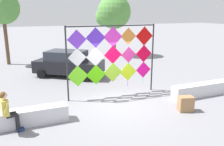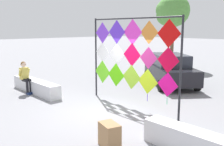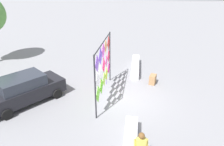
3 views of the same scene
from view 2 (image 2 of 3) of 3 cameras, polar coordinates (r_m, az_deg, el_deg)
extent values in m
plane|color=gray|center=(8.99, -1.94, -8.77)|extent=(120.00, 120.00, 0.00)
cube|color=silver|center=(12.05, -16.66, -2.87)|extent=(3.51, 0.52, 0.58)
cylinder|color=#232328|center=(10.92, -3.59, 3.42)|extent=(0.07, 0.07, 3.28)
cylinder|color=#232328|center=(8.07, 15.08, 0.74)|extent=(0.07, 0.07, 3.28)
cylinder|color=#232328|center=(9.30, 4.47, 12.07)|extent=(4.19, 0.15, 0.06)
cube|color=#69DE20|center=(10.64, -2.13, 0.28)|extent=(0.95, 0.03, 0.95)
cube|color=#55D20C|center=(10.02, 0.90, -0.42)|extent=(0.92, 0.03, 0.92)
cube|color=#98D42D|center=(9.44, 4.35, -0.92)|extent=(0.91, 0.03, 0.91)
cube|color=#C6EA1D|center=(8.95, 7.94, -1.89)|extent=(0.89, 0.03, 0.89)
cylinder|color=#3B16E5|center=(9.09, 7.89, -5.44)|extent=(0.02, 0.02, 0.27)
cube|color=#F30C86|center=(8.44, 12.26, -2.56)|extent=(0.81, 0.03, 0.81)
cylinder|color=#16E578|center=(8.58, 12.17, -6.02)|extent=(0.02, 0.02, 0.26)
cube|color=white|center=(10.53, -2.15, 4.70)|extent=(0.81, 0.03, 0.81)
cube|color=white|center=(9.93, 1.08, 4.21)|extent=(0.87, 0.03, 0.87)
cylinder|color=#E51643|center=(10.02, 1.11, 0.54)|extent=(0.02, 0.02, 0.43)
cube|color=#F60848|center=(9.33, 4.46, 4.08)|extent=(0.86, 0.03, 0.86)
cylinder|color=#16E5AD|center=(9.41, 4.45, 0.45)|extent=(0.02, 0.02, 0.34)
cube|color=#CD2E86|center=(8.80, 8.11, 3.33)|extent=(0.76, 0.03, 0.76)
cylinder|color=#16E573|center=(8.89, 8.06, -0.44)|extent=(0.02, 0.02, 0.42)
cube|color=red|center=(8.31, 12.38, 2.82)|extent=(0.85, 0.03, 0.85)
cube|color=#7D39E6|center=(10.48, -2.14, 8.92)|extent=(0.84, 0.03, 0.84)
cube|color=#5E2FDE|center=(9.85, 1.06, 9.13)|extent=(0.90, 0.03, 0.90)
cube|color=#F437CD|center=(9.28, 4.59, 9.07)|extent=(0.92, 0.03, 0.92)
cylinder|color=#16E541|center=(9.32, 4.58, 5.31)|extent=(0.02, 0.02, 0.30)
cube|color=orange|center=(8.78, 8.27, 8.95)|extent=(0.78, 0.03, 0.78)
cube|color=red|center=(8.25, 12.56, 8.60)|extent=(0.90, 0.03, 0.90)
cylinder|color=black|center=(11.83, -18.35, -3.20)|extent=(0.11, 0.11, 0.58)
cylinder|color=black|center=(11.90, -18.86, -1.57)|extent=(0.34, 0.18, 0.13)
cube|color=navy|center=(11.84, -18.12, -4.40)|extent=(0.25, 0.14, 0.09)
cylinder|color=black|center=(11.93, -17.67, -3.06)|extent=(0.11, 0.11, 0.58)
cylinder|color=black|center=(11.99, -18.18, -1.45)|extent=(0.34, 0.18, 0.13)
cube|color=navy|center=(11.93, -17.44, -4.26)|extent=(0.25, 0.14, 0.09)
cube|color=gold|center=(12.03, -19.01, -0.06)|extent=(0.25, 0.38, 0.52)
sphere|color=#DBB293|center=(11.97, -19.12, 1.83)|extent=(0.22, 0.22, 0.22)
sphere|color=brown|center=(11.98, -19.18, 1.91)|extent=(0.22, 0.22, 0.22)
cylinder|color=gold|center=(11.89, -19.87, 0.02)|extent=(0.19, 0.11, 0.31)
cylinder|color=gold|center=(12.12, -18.10, 0.31)|extent=(0.19, 0.11, 0.31)
cube|color=black|center=(13.43, 12.82, 0.08)|extent=(4.26, 3.83, 0.72)
cube|color=#282D38|center=(13.47, 12.73, 2.90)|extent=(2.72, 2.59, 0.58)
cylinder|color=black|center=(12.55, 18.47, -2.56)|extent=(0.56, 0.50, 0.54)
cylinder|color=black|center=(11.96, 10.85, -2.83)|extent=(0.56, 0.50, 0.54)
cylinder|color=black|center=(15.05, 14.27, -0.32)|extent=(0.56, 0.50, 0.54)
cylinder|color=black|center=(14.56, 7.85, -0.44)|extent=(0.56, 0.50, 0.54)
cube|color=#9E754C|center=(6.44, -0.56, -13.70)|extent=(0.64, 0.51, 0.61)
cylinder|color=brown|center=(19.48, 13.22, 6.28)|extent=(0.26, 0.26, 3.41)
sphere|color=#569342|center=(19.48, 13.51, 13.37)|extent=(2.35, 2.35, 2.35)
sphere|color=#569342|center=(19.50, 12.01, 12.47)|extent=(1.47, 1.47, 1.47)
sphere|color=#569342|center=(19.48, 11.65, 13.63)|extent=(1.29, 1.29, 1.29)
sphere|color=#569342|center=(19.65, 14.64, 13.99)|extent=(1.38, 1.38, 1.38)
camera|label=1|loc=(10.90, -59.96, 10.01)|focal=38.03mm
camera|label=3|loc=(17.54, -27.10, 19.90)|focal=32.95mm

